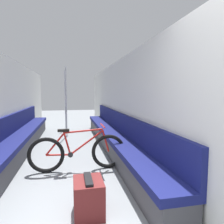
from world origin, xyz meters
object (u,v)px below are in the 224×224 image
at_px(bench_seat_row_right, 113,137).
at_px(grab_pole_near, 66,103).
at_px(luggage_bag, 88,197).
at_px(grab_pole_far, 65,101).
at_px(bench_seat_row_left, 18,142).
at_px(bicycle, 78,152).

relative_size(bench_seat_row_right, grab_pole_near, 2.87).
distance_m(bench_seat_row_right, grab_pole_near, 2.21).
distance_m(grab_pole_near, luggage_bag, 4.35).
xyz_separation_m(grab_pole_near, grab_pole_far, (-0.06, 1.31, 0.00)).
relative_size(bench_seat_row_left, grab_pole_near, 2.87).
distance_m(bench_seat_row_left, grab_pole_near, 2.16).
relative_size(bench_seat_row_left, luggage_bag, 14.56).
relative_size(bench_seat_row_right, luggage_bag, 14.56).
relative_size(bench_seat_row_left, bench_seat_row_right, 1.00).
height_order(bench_seat_row_left, luggage_bag, bench_seat_row_left).
distance_m(bench_seat_row_left, bench_seat_row_right, 2.19).
bearing_deg(luggage_bag, grab_pole_far, 93.68).
relative_size(grab_pole_near, grab_pole_far, 1.00).
distance_m(grab_pole_far, luggage_bag, 5.64).
relative_size(grab_pole_near, luggage_bag, 5.07).
bearing_deg(bench_seat_row_right, bicycle, -127.22).
xyz_separation_m(bench_seat_row_right, grab_pole_near, (-1.14, 1.72, 0.78)).
xyz_separation_m(bench_seat_row_right, bicycle, (-0.90, -1.19, 0.04)).
distance_m(bench_seat_row_right, bicycle, 1.49).
bearing_deg(grab_pole_far, bench_seat_row_right, -68.36).
height_order(grab_pole_near, grab_pole_far, same).
xyz_separation_m(grab_pole_near, luggage_bag, (0.30, -4.25, -0.87)).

